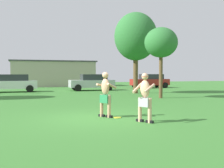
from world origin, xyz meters
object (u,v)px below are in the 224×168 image
Objects in this scene: car_white_mid_lot at (12,83)px; tree_behind_players at (161,43)px; car_silver_far_end at (92,82)px; tree_right_field at (136,37)px; frisbee at (117,117)px; car_red_near_post at (150,81)px; player_in_green at (105,93)px; player_with_cap at (145,95)px.

tree_behind_players reaches higher than car_white_mid_lot.
tree_right_field reaches higher than car_silver_far_end.
tree_right_field reaches higher than frisbee.
car_white_mid_lot is at bearing 154.11° from tree_right_field.
car_white_mid_lot is (-14.84, -2.51, 0.00)m from car_red_near_post.
car_red_near_post is 13.38m from tree_behind_players.
player_in_green reaches higher than car_silver_far_end.
player_with_cap reaches higher than car_silver_far_end.
tree_behind_players is (-0.19, -4.70, -1.01)m from tree_right_field.
player_in_green is (-0.94, 1.49, -0.02)m from player_with_cap.
car_white_mid_lot is at bearing 105.04° from player_with_cap.
player_in_green is 0.40× the size of car_white_mid_lot.
tree_right_field is (6.09, 11.24, 3.80)m from player_in_green.
player_with_cap is at bearing -74.96° from car_white_mid_lot.
player_with_cap is at bearing -57.92° from player_in_green.
player_with_cap is at bearing -64.83° from frisbee.
tree_right_field is at bearing 61.53° from player_in_green.
tree_right_field is at bearing 87.75° from tree_behind_players.
frisbee is at bearing -129.03° from tree_behind_players.
car_red_near_post is 15.06m from car_white_mid_lot.
tree_behind_players reaches higher than car_silver_far_end.
tree_behind_players is (9.68, -9.49, 2.88)m from car_white_mid_lot.
player_with_cap is at bearing -98.53° from car_silver_far_end.
car_white_mid_lot is at bearing 135.57° from tree_behind_players.
tree_right_field is 4.81m from tree_behind_players.
car_red_near_post is 1.03× the size of car_silver_far_end.
player_in_green is at bearing -102.52° from car_silver_far_end.
player_with_cap is 0.36× the size of tree_behind_players.
car_silver_far_end is at bearing 117.42° from tree_right_field.
car_red_near_post is at bearing 55.72° from tree_right_field.
car_red_near_post is 0.66× the size of tree_right_field.
frisbee is 0.06× the size of tree_behind_players.
car_red_near_post is (11.07, 18.54, -0.09)m from player_in_green.
car_silver_far_end is at bearing 81.47° from player_with_cap.
player_in_green is at bearing 122.08° from player_with_cap.
car_red_near_post and car_white_mid_lot have the same top height.
player_in_green is at bearing 141.78° from frisbee.
player_in_green reaches higher than player_with_cap.
car_white_mid_lot is 1.00× the size of car_silver_far_end.
tree_behind_players reaches higher than player_with_cap.
car_red_near_post and car_silver_far_end have the same top height.
tree_right_field reaches higher than player_with_cap.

